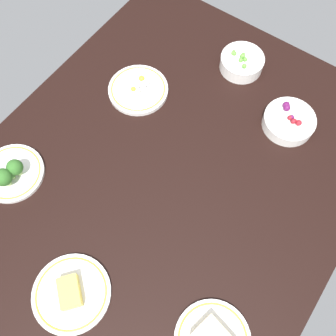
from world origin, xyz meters
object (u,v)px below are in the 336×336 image
(bowl_berries, at_px, (289,121))
(plate_cheese, at_px, (71,293))
(bowl_peas, at_px, (242,62))
(plate_eggs, at_px, (138,89))
(plate_broccoli, at_px, (10,173))

(bowl_berries, bearing_deg, plate_cheese, -15.52)
(plate_cheese, xyz_separation_m, bowl_peas, (-0.88, -0.02, 0.02))
(plate_eggs, relative_size, plate_broccoli, 1.04)
(plate_cheese, bearing_deg, plate_eggs, -158.14)
(bowl_berries, xyz_separation_m, plate_broccoli, (0.62, -0.57, 0.00))
(plate_cheese, distance_m, plate_eggs, 0.65)
(bowl_peas, distance_m, plate_broccoli, 0.81)
(plate_cheese, distance_m, plate_broccoli, 0.39)
(plate_cheese, bearing_deg, plate_broccoli, -112.53)
(plate_cheese, relative_size, plate_broccoli, 1.08)
(bowl_peas, bearing_deg, plate_cheese, 1.36)
(plate_eggs, bearing_deg, bowl_berries, 109.78)
(bowl_berries, relative_size, bowl_peas, 1.10)
(bowl_berries, height_order, plate_broccoli, plate_broccoli)
(plate_cheese, relative_size, bowl_peas, 1.40)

